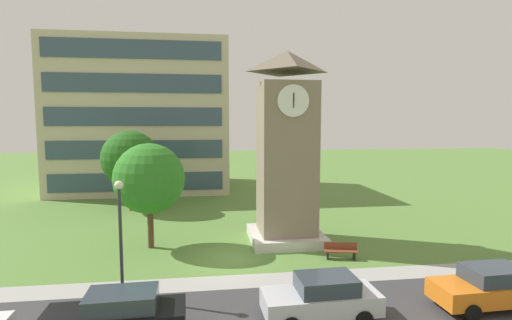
{
  "coord_description": "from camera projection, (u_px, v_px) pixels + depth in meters",
  "views": [
    {
      "loc": [
        -1.53,
        -20.31,
        7.5
      ],
      "look_at": [
        1.77,
        4.0,
        5.06
      ],
      "focal_mm": 27.08,
      "sensor_mm": 36.0,
      "label": 1
    }
  ],
  "objects": [
    {
      "name": "park_bench",
      "position": [
        341.0,
        251.0,
        21.16
      ],
      "size": [
        1.86,
        0.85,
        0.88
      ],
      "color": "brown",
      "rests_on": "ground"
    },
    {
      "name": "street_lamp",
      "position": [
        120.0,
        225.0,
        16.1
      ],
      "size": [
        0.36,
        0.36,
        5.08
      ],
      "color": "#333338",
      "rests_on": "ground"
    },
    {
      "name": "parked_car_orange",
      "position": [
        490.0,
        287.0,
        15.55
      ],
      "size": [
        4.52,
        2.06,
        1.69
      ],
      "color": "orange",
      "rests_on": "ground"
    },
    {
      "name": "ground_plane",
      "position": [
        234.0,
        260.0,
        20.97
      ],
      "size": [
        160.0,
        160.0,
        0.0
      ],
      "primitive_type": "plane",
      "color": "#567F38"
    },
    {
      "name": "clock_tower",
      "position": [
        287.0,
        157.0,
        23.88
      ],
      "size": [
        4.48,
        4.48,
        11.77
      ],
      "color": "gray",
      "rests_on": "ground"
    },
    {
      "name": "tree_streetside",
      "position": [
        130.0,
        159.0,
        32.33
      ],
      "size": [
        4.75,
        4.75,
        6.8
      ],
      "color": "#513823",
      "rests_on": "ground"
    },
    {
      "name": "office_building",
      "position": [
        145.0,
        117.0,
        43.28
      ],
      "size": [
        18.17,
        12.16,
        16.0
      ],
      "color": "beige",
      "rests_on": "ground"
    },
    {
      "name": "parked_car_black",
      "position": [
        117.0,
        315.0,
        13.28
      ],
      "size": [
        4.8,
        2.01,
        1.69
      ],
      "color": "black",
      "rests_on": "ground"
    },
    {
      "name": "parked_car_silver",
      "position": [
        322.0,
        297.0,
        14.64
      ],
      "size": [
        4.45,
        2.06,
        1.69
      ],
      "color": "silver",
      "rests_on": "ground"
    },
    {
      "name": "kerb_strip",
      "position": [
        238.0,
        282.0,
        18.16
      ],
      "size": [
        120.0,
        1.6,
        0.01
      ],
      "primitive_type": "cube",
      "color": "#9E9E99",
      "rests_on": "ground"
    },
    {
      "name": "tree_by_building",
      "position": [
        149.0,
        179.0,
        22.69
      ],
      "size": [
        4.16,
        4.16,
        6.26
      ],
      "color": "#513823",
      "rests_on": "ground"
    }
  ]
}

